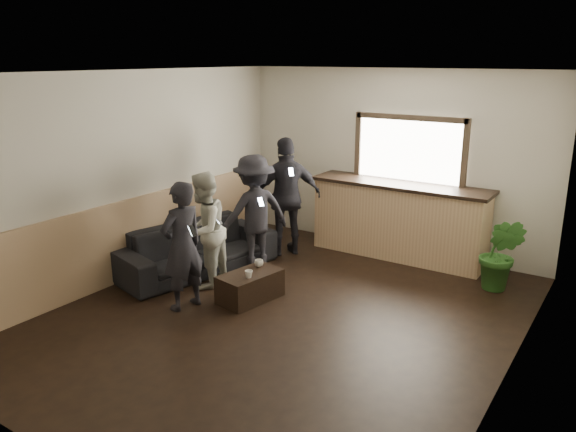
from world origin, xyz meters
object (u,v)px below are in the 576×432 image
Objects in this scene: person_a at (182,246)px; person_b at (204,230)px; coffee_table at (250,286)px; person_d at (287,197)px; potted_plant at (501,254)px; sofa at (197,249)px; bar_counter at (399,216)px; cup_b at (249,274)px; person_c at (254,212)px; cup_a at (259,263)px.

person_b is at bearing -149.07° from person_a.
coffee_table is 1.94m from person_d.
person_d is at bearing 159.85° from person_b.
potted_plant is 3.15m from person_d.
potted_plant is 0.63× the size of person_a.
coffee_table is (1.23, -0.38, -0.15)m from sofa.
bar_counter is 27.55× the size of cup_b.
coffee_table is 0.44× the size of person_d.
bar_counter is 2.22m from person_c.
bar_counter reaches higher than potted_plant.
cup_b is at bearing -96.52° from sofa.
coffee_table is at bearing 60.36° from person_c.
bar_counter is 3.07m from sofa.
person_a is at bearing 8.12° from person_b.
person_c is (-3.19, -1.05, 0.32)m from potted_plant.
sofa is 1.30m from coffee_table.
cup_a is 0.07× the size of person_c.
sofa is 1.26× the size of person_d.
person_c reaches higher than person_a.
person_c is at bearing -30.46° from sofa.
cup_a is at bearing 60.18° from person_d.
sofa is 1.30m from person_a.
person_c is (-0.64, 0.97, 0.65)m from coffee_table.
cup_b is (0.08, -0.13, 0.22)m from coffee_table.
bar_counter is 1.71m from potted_plant.
cup_b is at bearing -107.42° from bar_counter.
person_d is at bearing -168.97° from person_a.
person_a is (-0.49, -0.87, 0.39)m from cup_a.
coffee_table is at bearing -81.00° from cup_a.
person_c reaches higher than coffee_table.
person_c is 0.74m from person_d.
cup_a is 0.39m from cup_b.
cup_b is 0.06× the size of person_b.
bar_counter reaches higher than person_c.
person_d is (-3.11, -0.32, 0.41)m from potted_plant.
person_c is (0.59, 0.59, 0.49)m from sofa.
person_d is (0.08, 0.74, 0.08)m from person_c.
person_c reaches higher than sofa.
potted_plant is at bearing 136.15° from person_d.
person_b reaches higher than sofa.
person_b is at bearing -111.61° from sofa.
person_b is (-0.86, 0.18, 0.37)m from cup_b.
coffee_table is at bearing 149.52° from person_a.
person_c is at bearing -134.79° from bar_counter.
person_d is at bearing -159.36° from person_c.
cup_a is 0.07× the size of person_b.
sofa reaches higher than cup_b.
potted_plant reaches higher than cup_b.
person_d is (-0.03, 2.32, 0.12)m from person_a.
person_a is (-0.53, -0.62, 0.61)m from coffee_table.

